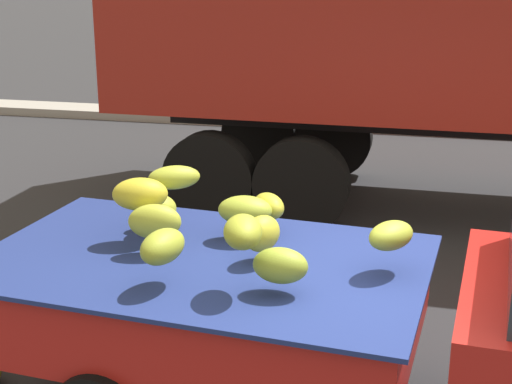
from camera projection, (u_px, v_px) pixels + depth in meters
The scene contains 1 object.
curb_strip at pixel (429, 127), 13.58m from camera, with size 80.00×0.80×0.16m, color gray.
Camera 1 is at (0.03, -4.43, 2.96)m, focal length 53.15 mm.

